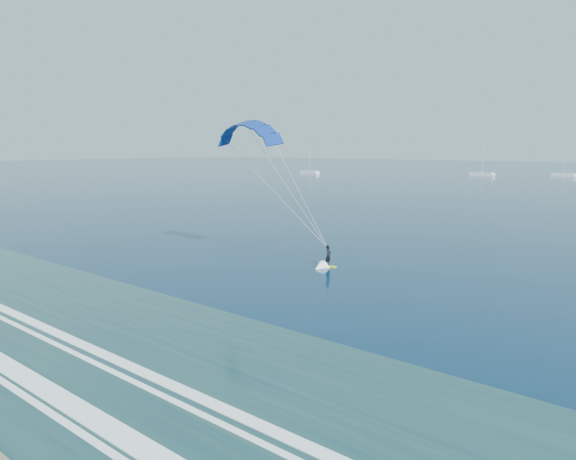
% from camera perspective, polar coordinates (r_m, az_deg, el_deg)
% --- Properties ---
extents(kitesurfer_rig, '(14.08, 4.90, 15.05)m').
position_cam_1_polar(kitesurfer_rig, '(49.60, -0.67, 5.57)').
color(kitesurfer_rig, '#BADE1A').
rests_on(kitesurfer_rig, ground).
extents(sailboat_0, '(8.94, 2.40, 12.13)m').
position_cam_1_polar(sailboat_0, '(223.93, 2.42, 6.41)').
color(sailboat_0, white).
rests_on(sailboat_0, ground).
extents(sailboat_1, '(9.69, 2.40, 13.17)m').
position_cam_1_polar(sailboat_1, '(222.72, 20.74, 5.82)').
color(sailboat_1, white).
rests_on(sailboat_1, ground).
extents(sailboat_2, '(8.47, 2.40, 11.46)m').
position_cam_1_polar(sailboat_2, '(229.85, 28.28, 5.41)').
color(sailboat_2, white).
rests_on(sailboat_2, ground).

